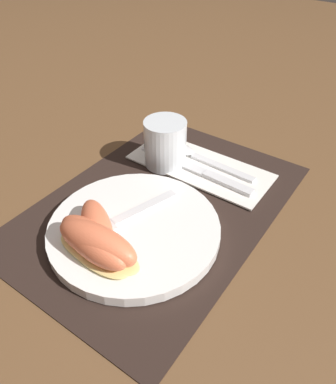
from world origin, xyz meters
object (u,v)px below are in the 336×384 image
Objects in this scene: citrus_wedge_0 at (97,228)px; citrus_wedge_1 at (94,243)px; fork at (118,221)px; plate at (134,229)px; knife at (197,170)px; spoon at (190,153)px; juice_glass at (165,146)px; citrus_wedge_2 at (97,244)px.

citrus_wedge_1 is (-0.02, -0.02, 0.00)m from citrus_wedge_0.
plate is at bearing -68.06° from fork.
fork is 1.32× the size of citrus_wedge_1.
citrus_wedge_1 is at bearing -143.56° from citrus_wedge_0.
spoon is (0.03, 0.04, 0.00)m from knife.
spoon is at bearing 3.40° from citrus_wedge_0.
juice_glass reaches higher than citrus_wedge_1.
juice_glass is 0.24m from citrus_wedge_1.
plate is at bearing -30.72° from citrus_wedge_0.
citrus_wedge_0 reaches higher than plate.
knife is (0.18, 0.01, -0.00)m from plate.
fork is 0.06m from citrus_wedge_2.
plate is 1.08× the size of knife.
juice_glass reaches higher than citrus_wedge_2.
citrus_wedge_0 is (-0.22, 0.02, 0.02)m from knife.
juice_glass is 0.70× the size of citrus_wedge_0.
knife is 1.77× the size of citrus_wedge_2.
knife is (0.01, -0.06, -0.03)m from juice_glass.
citrus_wedge_0 is 0.93× the size of citrus_wedge_2.
knife is at bearing -133.58° from spoon.
juice_glass is at bearing 21.49° from plate.
fork is at bearing -165.88° from juice_glass.
citrus_wedge_1 reaches higher than citrus_wedge_0.
citrus_wedge_1 is at bearing -166.25° from juice_glass.
citrus_wedge_0 is at bearing 44.77° from citrus_wedge_2.
fork is 1.36× the size of citrus_wedge_2.
juice_glass reaches higher than spoon.
fork reaches higher than knife.
fork is at bearing 174.85° from knife.
spoon is 0.28m from citrus_wedge_2.
knife is 1.30× the size of fork.
juice_glass is at bearing 15.03° from citrus_wedge_2.
juice_glass reaches higher than fork.
fork is (-0.22, -0.02, 0.01)m from spoon.
knife is 0.05m from spoon.
citrus_wedge_0 reaches higher than fork.
citrus_wedge_0 is at bearing 172.77° from fork.
juice_glass is at bearing 14.12° from fork.
spoon is at bearing 7.87° from citrus_wedge_2.
juice_glass is 0.36× the size of knife.
citrus_wedge_2 is at bearing -179.49° from knife.
citrus_wedge_2 reaches higher than spoon.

